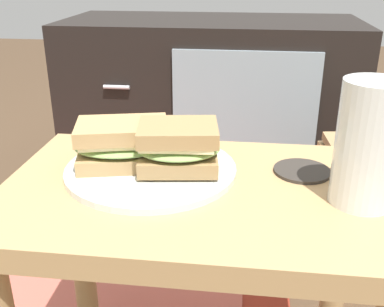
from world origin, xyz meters
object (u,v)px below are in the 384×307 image
(plate, at_px, (151,169))
(beer_glass, at_px, (368,146))
(sandwich_front, at_px, (123,144))
(paper_bag, at_px, (361,216))
(coaster, at_px, (302,171))
(sandwich_back, at_px, (178,146))
(tv_cabinet, at_px, (211,105))

(plate, distance_m, beer_glass, 0.31)
(sandwich_front, xyz_separation_m, paper_bag, (0.47, 0.39, -0.32))
(plate, height_order, coaster, plate)
(beer_glass, xyz_separation_m, paper_bag, (0.13, 0.45, -0.36))
(paper_bag, bearing_deg, plate, -137.62)
(coaster, bearing_deg, sandwich_front, -174.94)
(sandwich_front, distance_m, sandwich_back, 0.09)
(beer_glass, xyz_separation_m, coaster, (-0.07, 0.08, -0.08))
(sandwich_front, bearing_deg, sandwich_back, -5.97)
(plate, bearing_deg, sandwich_back, -5.97)
(plate, relative_size, beer_glass, 1.56)
(tv_cabinet, bearing_deg, sandwich_front, -93.58)
(paper_bag, bearing_deg, sandwich_front, -140.63)
(coaster, bearing_deg, plate, -172.89)
(tv_cabinet, height_order, beer_glass, beer_glass)
(tv_cabinet, bearing_deg, plate, -90.89)
(sandwich_front, distance_m, beer_glass, 0.34)
(tv_cabinet, relative_size, beer_glass, 5.84)
(tv_cabinet, relative_size, coaster, 11.23)
(sandwich_front, relative_size, paper_bag, 0.43)
(sandwich_back, height_order, coaster, sandwich_back)
(sandwich_back, bearing_deg, coaster, 10.08)
(tv_cabinet, height_order, paper_bag, tv_cabinet)
(plate, height_order, sandwich_back, sandwich_back)
(tv_cabinet, distance_m, coaster, 0.92)
(tv_cabinet, xyz_separation_m, beer_glass, (0.28, -0.97, 0.25))
(paper_bag, bearing_deg, beer_glass, -106.76)
(beer_glass, distance_m, paper_bag, 0.59)
(tv_cabinet, relative_size, plate, 3.73)
(plate, height_order, beer_glass, beer_glass)
(beer_glass, bearing_deg, sandwich_back, 168.86)
(sandwich_back, xyz_separation_m, paper_bag, (0.39, 0.40, -0.32))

